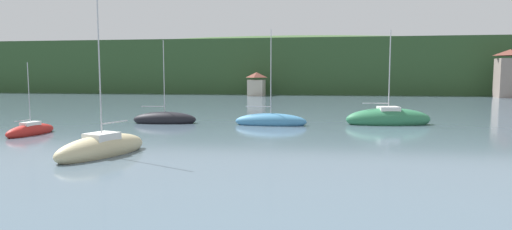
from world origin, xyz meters
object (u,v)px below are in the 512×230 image
sailboat_far_8 (165,120)px  sailboat_far_9 (388,119)px  shore_building_west (257,84)px  shore_building_westcentral (509,74)px  sailboat_mid_10 (31,131)px  sailboat_far_5 (271,121)px  sailboat_mid_1 (102,148)px

sailboat_far_8 → sailboat_far_9: bearing=-1.7°
shore_building_west → sailboat_far_9: size_ratio=0.61×
shore_building_westcentral → sailboat_mid_10: (-61.69, -65.02, -4.57)m
sailboat_far_9 → sailboat_far_5: bearing=-178.1°
sailboat_far_5 → sailboat_mid_10: (-18.20, -9.28, -0.06)m
sailboat_far_5 → sailboat_far_8: size_ratio=1.11×
shore_building_west → shore_building_westcentral: shore_building_westcentral is taller
shore_building_westcentral → sailboat_far_5: size_ratio=1.06×
shore_building_westcentral → sailboat_far_5: shore_building_westcentral is taller
sailboat_far_5 → sailboat_mid_10: size_ratio=1.56×
shore_building_westcentral → sailboat_mid_10: shore_building_westcentral is taller
shore_building_west → sailboat_far_5: size_ratio=0.62×
shore_building_westcentral → sailboat_far_9: (-32.37, -53.48, -4.34)m
shore_building_west → shore_building_westcentral: 53.44m
sailboat_far_9 → sailboat_mid_10: 31.51m
sailboat_far_9 → shore_building_westcentral: bearing=49.2°
sailboat_mid_1 → sailboat_far_9: bearing=153.5°
shore_building_westcentral → sailboat_mid_1: size_ratio=1.02×
sailboat_far_5 → sailboat_far_9: size_ratio=0.98×
shore_building_westcentral → sailboat_far_5: 70.85m
sailboat_far_9 → sailboat_mid_10: size_ratio=1.58×
shore_building_west → sailboat_mid_1: bearing=-88.6°
shore_building_west → sailboat_mid_1: (1.78, -73.29, -2.17)m
shore_building_west → sailboat_far_9: 58.39m
shore_building_west → sailboat_far_9: bearing=-68.9°
shore_building_west → sailboat_mid_10: (-8.31, -65.98, -2.29)m
shore_building_west → sailboat_mid_1: sailboat_mid_1 is taller
shore_building_westcentral → sailboat_far_5: bearing=-128.0°
sailboat_mid_1 → sailboat_far_5: bearing=173.0°
sailboat_far_8 → sailboat_far_9: 21.78m
sailboat_mid_1 → shore_building_west: bearing=-159.5°
shore_building_west → sailboat_mid_1: 73.34m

